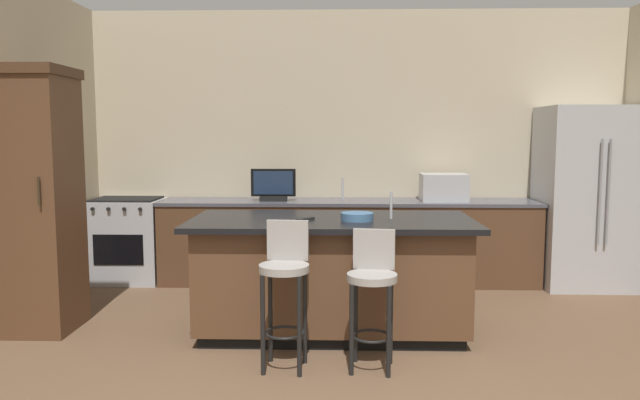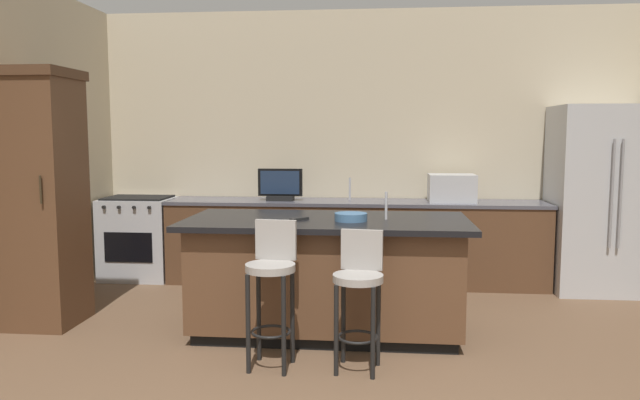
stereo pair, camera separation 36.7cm
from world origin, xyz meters
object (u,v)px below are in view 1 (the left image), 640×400
object	(u,v)px
tv_monitor	(273,186)
tv_remote	(305,219)
range_oven	(128,240)
bar_stool_left	(285,281)
kitchen_island	(332,274)
cell_phone	(283,221)
microwave	(444,187)
bar_stool_right	(372,287)
fruit_bowl	(357,217)
refrigerator	(587,197)
cabinet_tower	(39,196)

from	to	relation	value
tv_monitor	tv_remote	world-z (taller)	tv_monitor
range_oven	bar_stool_left	xyz separation A→B (m)	(1.92, -2.43, 0.15)
kitchen_island	bar_stool_left	xyz separation A→B (m)	(-0.31, -0.76, 0.13)
bar_stool_left	cell_phone	world-z (taller)	bar_stool_left
microwave	bar_stool_left	xyz separation A→B (m)	(-1.48, -2.43, -0.43)
tv_monitor	bar_stool_left	world-z (taller)	tv_monitor
bar_stool_right	cell_phone	world-z (taller)	bar_stool_right
range_oven	bar_stool_right	xyz separation A→B (m)	(2.52, -2.42, 0.11)
kitchen_island	bar_stool_right	xyz separation A→B (m)	(0.28, -0.75, 0.09)
range_oven	bar_stool_right	size ratio (longest dim) A/B	0.96
bar_stool_right	fruit_bowl	size ratio (longest dim) A/B	3.73
tv_monitor	bar_stool_right	world-z (taller)	tv_monitor
microwave	cell_phone	distance (m)	2.43
tv_remote	refrigerator	bearing A→B (deg)	71.21
tv_monitor	fruit_bowl	bearing A→B (deg)	-64.20
tv_remote	microwave	bearing A→B (deg)	92.68
bar_stool_left	bar_stool_right	bearing A→B (deg)	6.39
cabinet_tower	tv_remote	bearing A→B (deg)	-2.95
kitchen_island	bar_stool_right	bearing A→B (deg)	-69.39
kitchen_island	microwave	world-z (taller)	microwave
tv_monitor	tv_remote	bearing A→B (deg)	-76.05
bar_stool_left	bar_stool_right	distance (m)	0.60
cabinet_tower	tv_remote	distance (m)	2.16
bar_stool_right	cell_phone	xyz separation A→B (m)	(-0.66, 0.56, 0.37)
refrigerator	cabinet_tower	distance (m)	5.26
microwave	cell_phone	xyz separation A→B (m)	(-1.55, -1.86, -0.10)
refrigerator	range_oven	world-z (taller)	refrigerator
kitchen_island	cabinet_tower	bearing A→B (deg)	-179.99
cabinet_tower	microwave	size ratio (longest dim) A/B	4.43
range_oven	cabinet_tower	bearing A→B (deg)	-94.33
fruit_bowl	cell_phone	world-z (taller)	fruit_bowl
refrigerator	cabinet_tower	bearing A→B (deg)	-162.35
refrigerator	fruit_bowl	bearing A→B (deg)	-145.29
fruit_bowl	cell_phone	bearing A→B (deg)	-171.22
refrigerator	cell_phone	xyz separation A→B (m)	(-3.02, -1.79, -0.01)
kitchen_island	microwave	distance (m)	2.12
bar_stool_left	refrigerator	bearing A→B (deg)	43.98
fruit_bowl	cell_phone	distance (m)	0.58
range_oven	tv_monitor	size ratio (longest dim) A/B	1.92
microwave	fruit_bowl	world-z (taller)	microwave
cabinet_tower	bar_stool_left	bearing A→B (deg)	-20.31
refrigerator	bar_stool_left	world-z (taller)	refrigerator
tv_monitor	tv_remote	distance (m)	1.79
refrigerator	fruit_bowl	size ratio (longest dim) A/B	7.44
cabinet_tower	range_oven	bearing A→B (deg)	85.67
refrigerator	microwave	bearing A→B (deg)	176.96
refrigerator	range_oven	bearing A→B (deg)	179.09
bar_stool_left	cabinet_tower	bearing A→B (deg)	165.19
cell_phone	refrigerator	bearing A→B (deg)	31.74
refrigerator	range_oven	xyz separation A→B (m)	(-4.88, 0.08, -0.49)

